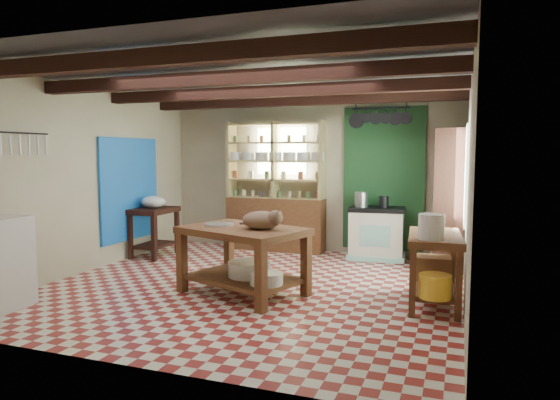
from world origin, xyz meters
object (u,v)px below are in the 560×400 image
(cat, at_px, (262,220))
(prep_table, at_px, (154,232))
(stove, at_px, (377,233))
(work_table, at_px, (243,261))
(right_counter, at_px, (434,270))

(cat, bearing_deg, prep_table, 157.66)
(prep_table, bearing_deg, stove, 16.13)
(work_table, bearing_deg, stove, 84.00)
(stove, relative_size, cat, 1.82)
(stove, bearing_deg, prep_table, -167.24)
(work_table, height_order, right_counter, work_table)
(prep_table, bearing_deg, work_table, -34.03)
(stove, height_order, cat, cat)
(stove, bearing_deg, work_table, -118.88)
(stove, xyz_separation_m, prep_table, (-3.41, -1.01, -0.02))
(right_counter, bearing_deg, cat, -173.81)
(work_table, relative_size, right_counter, 1.28)
(work_table, height_order, prep_table, work_table)
(cat, bearing_deg, work_table, -178.69)
(prep_table, height_order, cat, cat)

